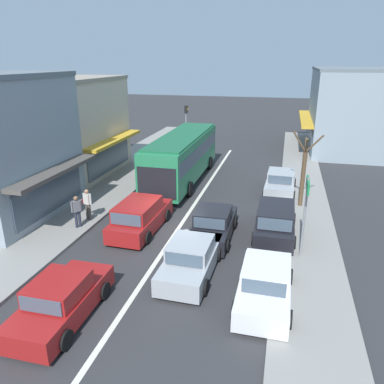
% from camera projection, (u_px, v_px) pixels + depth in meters
% --- Properties ---
extents(ground_plane, '(140.00, 140.00, 0.00)m').
position_uv_depth(ground_plane, '(176.00, 232.00, 18.40)').
color(ground_plane, '#2D2D30').
extents(lane_centre_line, '(0.20, 28.00, 0.01)m').
position_uv_depth(lane_centre_line, '(195.00, 203.00, 22.05)').
color(lane_centre_line, silver).
rests_on(lane_centre_line, ground).
extents(sidewalk_left, '(5.20, 44.00, 0.14)m').
position_uv_depth(sidewalk_left, '(105.00, 183.00, 25.42)').
color(sidewalk_left, gray).
rests_on(sidewalk_left, ground).
extents(kerb_right, '(2.80, 44.00, 0.12)m').
position_uv_depth(kerb_right, '(303.00, 200.00, 22.43)').
color(kerb_right, gray).
rests_on(kerb_right, ground).
extents(shopfront_mid_block, '(7.11, 7.80, 6.87)m').
position_uv_depth(shopfront_mid_block, '(68.00, 127.00, 26.57)').
color(shopfront_mid_block, beige).
rests_on(shopfront_mid_block, ground).
extents(building_right_far, '(9.96, 11.53, 7.29)m').
position_uv_depth(building_right_far, '(363.00, 110.00, 33.91)').
color(building_right_far, '#84939E').
rests_on(building_right_far, ground).
extents(city_bus, '(2.78, 10.87, 3.23)m').
position_uv_depth(city_bus, '(182.00, 154.00, 25.51)').
color(city_bus, '#237A4C').
rests_on(city_bus, ground).
extents(sedan_queue_gap_filler, '(1.92, 4.21, 1.47)m').
position_uv_depth(sedan_queue_gap_filler, '(213.00, 225.00, 17.61)').
color(sedan_queue_gap_filler, black).
rests_on(sedan_queue_gap_filler, ground).
extents(sedan_queue_far_back, '(1.92, 4.21, 1.47)m').
position_uv_depth(sedan_queue_far_back, '(61.00, 301.00, 12.10)').
color(sedan_queue_far_back, maroon).
rests_on(sedan_queue_far_back, ground).
extents(sedan_adjacent_lane_lead, '(1.95, 4.23, 1.47)m').
position_uv_depth(sedan_adjacent_lane_lead, '(191.00, 259.00, 14.61)').
color(sedan_adjacent_lane_lead, '#9EA3A8').
rests_on(sedan_adjacent_lane_lead, ground).
extents(wagon_behind_bus_mid, '(2.03, 4.55, 1.58)m').
position_uv_depth(wagon_behind_bus_mid, '(140.00, 217.00, 18.32)').
color(wagon_behind_bus_mid, maroon).
rests_on(wagon_behind_bus_mid, ground).
extents(parked_sedan_kerb_front, '(1.92, 4.21, 1.47)m').
position_uv_depth(parked_sedan_kerb_front, '(265.00, 284.00, 12.96)').
color(parked_sedan_kerb_front, silver).
rests_on(parked_sedan_kerb_front, ground).
extents(parked_wagon_kerb_second, '(1.94, 4.50, 1.58)m').
position_uv_depth(parked_wagon_kerb_second, '(275.00, 221.00, 17.82)').
color(parked_wagon_kerb_second, black).
rests_on(parked_wagon_kerb_second, ground).
extents(parked_sedan_kerb_third, '(1.98, 4.24, 1.47)m').
position_uv_depth(parked_sedan_kerb_third, '(280.00, 183.00, 23.55)').
color(parked_sedan_kerb_third, '#9EA3A8').
rests_on(parked_sedan_kerb_third, ground).
extents(traffic_light_downstreet, '(0.33, 0.24, 4.20)m').
position_uv_depth(traffic_light_downstreet, '(186.00, 121.00, 33.19)').
color(traffic_light_downstreet, gray).
rests_on(traffic_light_downstreet, ground).
extents(directional_road_sign, '(0.10, 1.40, 3.60)m').
position_uv_depth(directional_road_sign, '(306.00, 199.00, 15.11)').
color(directional_road_sign, gray).
rests_on(directional_road_sign, ground).
extents(street_tree_right, '(1.65, 1.37, 4.38)m').
position_uv_depth(street_tree_right, '(303.00, 173.00, 20.79)').
color(street_tree_right, brown).
rests_on(street_tree_right, ground).
extents(pedestrian_with_handbag_near, '(0.38, 0.66, 1.63)m').
position_uv_depth(pedestrian_with_handbag_near, '(142.00, 167.00, 25.48)').
color(pedestrian_with_handbag_near, '#232838').
rests_on(pedestrian_with_handbag_near, sidewalk_left).
extents(pedestrian_browsing_midblock, '(0.66, 0.36, 1.63)m').
position_uv_depth(pedestrian_browsing_midblock, '(87.00, 202.00, 19.25)').
color(pedestrian_browsing_midblock, '#4C4742').
rests_on(pedestrian_browsing_midblock, sidewalk_left).
extents(pedestrian_far_walker, '(0.39, 0.48, 1.63)m').
position_uv_depth(pedestrian_far_walker, '(77.00, 210.00, 18.31)').
color(pedestrian_far_walker, '#232838').
rests_on(pedestrian_far_walker, sidewalk_left).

